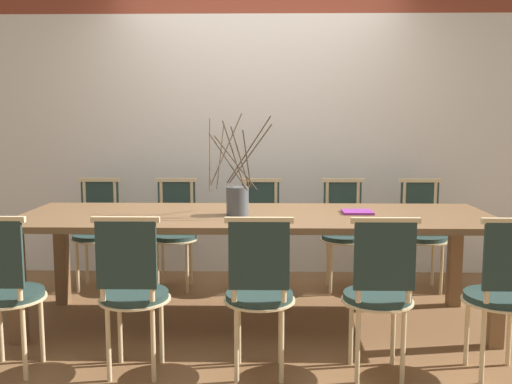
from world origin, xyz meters
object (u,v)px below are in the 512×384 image
Objects in this scene: chair_near_center at (259,289)px; book_stack at (357,212)px; dining_table at (256,226)px; chair_far_center at (260,229)px; vase_centerpiece at (237,198)px.

book_stack is at bearing 53.13° from chair_near_center.
chair_far_center is at bearing 88.62° from dining_table.
chair_far_center is (0.02, 0.83, -0.19)m from dining_table.
dining_table is 15.54× the size of book_stack.
book_stack is (0.69, 0.05, 0.09)m from dining_table.
chair_far_center is at bearing 130.71° from book_stack.
vase_centerpiece reaches higher than dining_table.
dining_table is at bearing 92.31° from chair_near_center.
dining_table is at bearing 88.62° from chair_far_center.
dining_table is 3.51× the size of chair_far_center.
book_stack is (0.67, -0.78, 0.27)m from chair_far_center.
vase_centerpiece is (-0.12, -0.04, 0.19)m from dining_table.
vase_centerpiece is 3.32× the size of book_stack.
chair_near_center and chair_far_center have the same top height.
chair_far_center reaches higher than dining_table.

